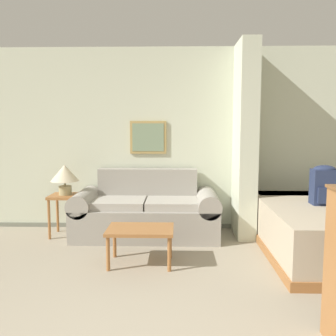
{
  "coord_description": "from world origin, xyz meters",
  "views": [
    {
      "loc": [
        0.24,
        -1.86,
        1.52
      ],
      "look_at": [
        0.14,
        2.12,
        1.05
      ],
      "focal_mm": 40.0,
      "sensor_mm": 36.0,
      "label": 1
    }
  ],
  "objects": [
    {
      "name": "table_lamp",
      "position": [
        -1.28,
        3.09,
        0.84
      ],
      "size": [
        0.38,
        0.38,
        0.41
      ],
      "color": "tan",
      "rests_on": "side_table"
    },
    {
      "name": "backpack",
      "position": [
        1.95,
        2.5,
        0.82
      ],
      "size": [
        0.28,
        0.22,
        0.46
      ],
      "color": "#232D4C",
      "rests_on": "bed"
    },
    {
      "name": "side_table",
      "position": [
        -1.28,
        3.09,
        0.46
      ],
      "size": [
        0.41,
        0.41,
        0.57
      ],
      "color": "#996033",
      "rests_on": "ground_plane"
    },
    {
      "name": "bed",
      "position": [
        2.07,
        2.45,
        0.29
      ],
      "size": [
        1.62,
        2.09,
        0.58
      ],
      "color": "#996033",
      "rests_on": "ground_plane"
    },
    {
      "name": "wall_partition_pillar",
      "position": [
        1.15,
        3.19,
        1.3
      ],
      "size": [
        0.24,
        0.67,
        2.6
      ],
      "color": "beige",
      "rests_on": "ground_plane"
    },
    {
      "name": "wall_back",
      "position": [
        -0.0,
        3.59,
        1.29
      ],
      "size": [
        7.18,
        0.16,
        2.6
      ],
      "color": "beige",
      "rests_on": "ground_plane"
    },
    {
      "name": "couch",
      "position": [
        -0.18,
        3.1,
        0.33
      ],
      "size": [
        1.96,
        0.84,
        0.89
      ],
      "color": "gray",
      "rests_on": "ground_plane"
    },
    {
      "name": "coffee_table",
      "position": [
        -0.16,
        2.07,
        0.35
      ],
      "size": [
        0.72,
        0.49,
        0.4
      ],
      "color": "#996033",
      "rests_on": "ground_plane"
    }
  ]
}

